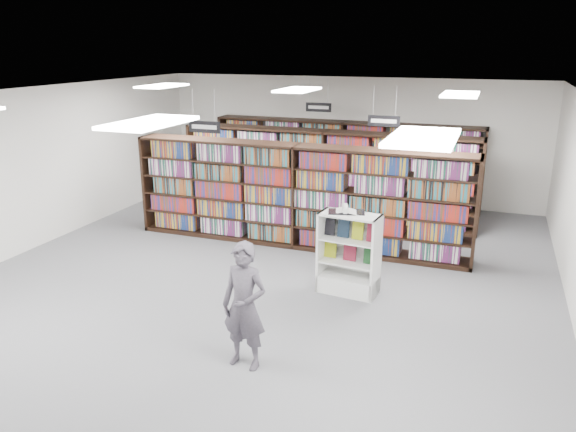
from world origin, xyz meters
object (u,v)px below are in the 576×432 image
(endcap_display, at_px, (349,266))
(open_book, at_px, (346,210))
(shopper, at_px, (244,306))
(bookshelf_row_near, at_px, (297,196))

(endcap_display, bearing_deg, open_book, 163.56)
(endcap_display, bearing_deg, shopper, -98.40)
(endcap_display, relative_size, shopper, 0.82)
(open_book, distance_m, shopper, 2.83)
(open_book, bearing_deg, shopper, -117.48)
(open_book, xyz_separation_m, shopper, (-0.60, -2.71, -0.57))
(open_book, height_order, shopper, shopper)
(bookshelf_row_near, distance_m, shopper, 4.61)
(shopper, bearing_deg, open_book, 82.92)
(bookshelf_row_near, distance_m, endcap_display, 2.50)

